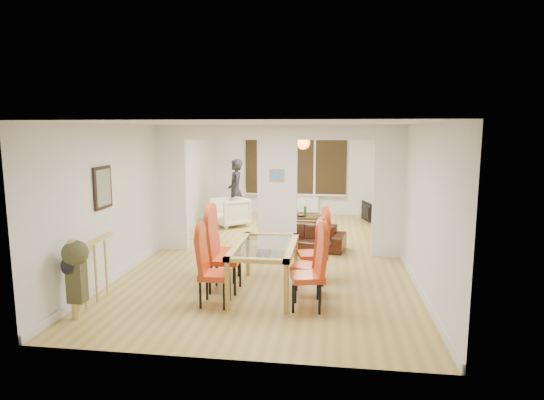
% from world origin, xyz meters
% --- Properties ---
extents(floor, '(5.00, 9.00, 0.01)m').
position_xyz_m(floor, '(0.00, 0.00, 0.00)').
color(floor, '#B39648').
rests_on(floor, ground).
extents(room_walls, '(5.00, 9.00, 2.60)m').
position_xyz_m(room_walls, '(0.00, 0.00, 1.30)').
color(room_walls, silver).
rests_on(room_walls, floor).
extents(divider_wall, '(5.00, 0.18, 2.60)m').
position_xyz_m(divider_wall, '(0.00, 0.00, 1.30)').
color(divider_wall, white).
rests_on(divider_wall, floor).
extents(bay_window_blinds, '(3.00, 0.08, 1.80)m').
position_xyz_m(bay_window_blinds, '(0.00, 4.44, 1.50)').
color(bay_window_blinds, black).
rests_on(bay_window_blinds, room_walls).
extents(radiator, '(1.40, 0.08, 0.50)m').
position_xyz_m(radiator, '(0.00, 4.40, 0.30)').
color(radiator, white).
rests_on(radiator, floor).
extents(pendant_light, '(0.36, 0.36, 0.36)m').
position_xyz_m(pendant_light, '(0.30, 3.30, 2.15)').
color(pendant_light, orange).
rests_on(pendant_light, room_walls).
extents(stair_newel, '(0.40, 1.20, 1.10)m').
position_xyz_m(stair_newel, '(-2.25, -3.20, 0.55)').
color(stair_newel, tan).
rests_on(stair_newel, floor).
extents(wall_poster, '(0.04, 0.52, 0.67)m').
position_xyz_m(wall_poster, '(-2.47, -2.40, 1.60)').
color(wall_poster, gray).
rests_on(wall_poster, room_walls).
extents(pillar_photo, '(0.30, 0.03, 0.25)m').
position_xyz_m(pillar_photo, '(0.00, -0.10, 1.60)').
color(pillar_photo, '#4C8CD8').
rests_on(pillar_photo, divider_wall).
extents(dining_table, '(0.92, 1.64, 0.77)m').
position_xyz_m(dining_table, '(0.10, -2.39, 0.38)').
color(dining_table, '#AE9040').
rests_on(dining_table, floor).
extents(dining_chair_la, '(0.43, 0.43, 1.05)m').
position_xyz_m(dining_chair_la, '(-0.53, -2.97, 0.53)').
color(dining_chair_la, '#B73512').
rests_on(dining_chair_la, floor).
extents(dining_chair_lb, '(0.47, 0.47, 1.18)m').
position_xyz_m(dining_chair_lb, '(-0.53, -2.38, 0.59)').
color(dining_chair_lb, '#B73512').
rests_on(dining_chair_lb, floor).
extents(dining_chair_lc, '(0.46, 0.46, 1.13)m').
position_xyz_m(dining_chair_lc, '(-0.65, -1.87, 0.56)').
color(dining_chair_lc, '#B73512').
rests_on(dining_chair_lc, floor).
extents(dining_chair_ra, '(0.53, 0.53, 1.10)m').
position_xyz_m(dining_chair_ra, '(0.79, -2.94, 0.55)').
color(dining_chair_ra, '#B73512').
rests_on(dining_chair_ra, floor).
extents(dining_chair_rb, '(0.51, 0.51, 1.05)m').
position_xyz_m(dining_chair_rb, '(0.75, -2.41, 0.53)').
color(dining_chair_rb, '#B73512').
rests_on(dining_chair_rb, floor).
extents(dining_chair_rc, '(0.53, 0.53, 1.11)m').
position_xyz_m(dining_chair_rc, '(0.80, -1.81, 0.56)').
color(dining_chair_rc, '#B73512').
rests_on(dining_chair_rc, floor).
extents(sofa, '(1.84, 0.97, 0.51)m').
position_xyz_m(sofa, '(0.51, 0.33, 0.26)').
color(sofa, black).
rests_on(sofa, floor).
extents(armchair, '(1.14, 1.14, 0.75)m').
position_xyz_m(armchair, '(-1.53, 2.36, 0.37)').
color(armchair, beige).
rests_on(armchair, floor).
extents(person, '(0.73, 0.60, 1.72)m').
position_xyz_m(person, '(-1.48, 2.84, 0.86)').
color(person, black).
rests_on(person, floor).
extents(television, '(0.91, 0.38, 0.52)m').
position_xyz_m(television, '(2.00, 3.44, 0.26)').
color(television, black).
rests_on(television, floor).
extents(coffee_table, '(1.14, 0.65, 0.25)m').
position_xyz_m(coffee_table, '(0.32, 2.71, 0.13)').
color(coffee_table, '#322411').
rests_on(coffee_table, floor).
extents(bottle, '(0.07, 0.07, 0.28)m').
position_xyz_m(bottle, '(0.41, 2.62, 0.39)').
color(bottle, '#143F19').
rests_on(bottle, coffee_table).
extents(bowl, '(0.21, 0.21, 0.05)m').
position_xyz_m(bowl, '(0.29, 2.63, 0.28)').
color(bowl, '#322411').
rests_on(bowl, coffee_table).
extents(shoes, '(0.24, 0.26, 0.10)m').
position_xyz_m(shoes, '(-0.23, -0.37, 0.05)').
color(shoes, black).
rests_on(shoes, floor).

